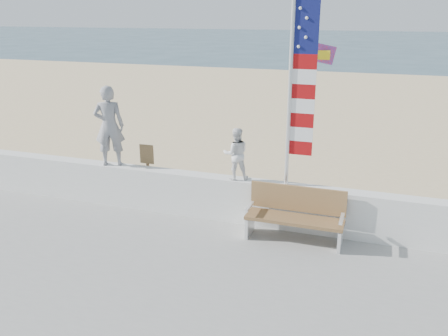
{
  "coord_description": "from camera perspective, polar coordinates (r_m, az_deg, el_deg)",
  "views": [
    {
      "loc": [
        3.05,
        -6.53,
        4.27
      ],
      "look_at": [
        0.2,
        1.8,
        1.35
      ],
      "focal_mm": 38.0,
      "sensor_mm": 36.0,
      "label": 1
    }
  ],
  "objects": [
    {
      "name": "child",
      "position": [
        9.33,
        1.45,
        1.72
      ],
      "size": [
        0.62,
        0.56,
        1.04
      ],
      "primitive_type": "imported",
      "rotation": [
        0.0,
        0.0,
        3.54
      ],
      "color": "white",
      "rests_on": "seawall"
    },
    {
      "name": "bench",
      "position": [
        8.94,
        8.59,
        -5.49
      ],
      "size": [
        1.8,
        0.57,
        1.0
      ],
      "color": "brown",
      "rests_on": "boardwalk"
    },
    {
      "name": "ground",
      "position": [
        8.38,
        -5.41,
        -12.39
      ],
      "size": [
        220.0,
        220.0,
        0.0
      ],
      "primitive_type": "plane",
      "color": "#2B4857",
      "rests_on": "ground"
    },
    {
      "name": "adult",
      "position": [
        10.42,
        -13.65,
        4.94
      ],
      "size": [
        0.75,
        0.63,
        1.73
      ],
      "primitive_type": "imported",
      "rotation": [
        0.0,
        0.0,
        3.56
      ],
      "color": "gray",
      "rests_on": "seawall"
    },
    {
      "name": "sand",
      "position": [
        16.38,
        7.53,
        3.23
      ],
      "size": [
        90.0,
        40.0,
        0.08
      ],
      "primitive_type": "cube",
      "color": "beige",
      "rests_on": "ground"
    },
    {
      "name": "sign",
      "position": [
        10.51,
        -9.15,
        -0.34
      ],
      "size": [
        0.32,
        0.07,
        1.46
      ],
      "color": "brown",
      "rests_on": "sand"
    },
    {
      "name": "flag",
      "position": [
        8.76,
        8.79,
        9.75
      ],
      "size": [
        0.5,
        0.08,
        3.5
      ],
      "color": "silver",
      "rests_on": "seawall"
    },
    {
      "name": "parafoil_kite",
      "position": [
        12.68,
        11.35,
        13.42
      ],
      "size": [
        0.91,
        0.6,
        0.62
      ],
      "color": "#FA1B35",
      "rests_on": "ground"
    },
    {
      "name": "seawall",
      "position": [
        9.76,
        -0.73,
        -3.54
      ],
      "size": [
        30.0,
        0.35,
        0.9
      ],
      "primitive_type": "cube",
      "color": "white",
      "rests_on": "boardwalk"
    }
  ]
}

